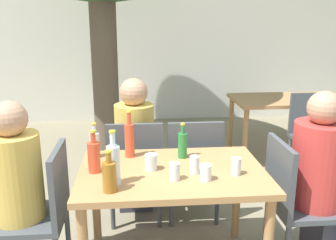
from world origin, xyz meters
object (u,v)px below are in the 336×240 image
Objects in this scene: amber_bottle_2 at (109,176)px; drinking_glass_3 at (206,173)px; dining_table_front at (172,183)px; patio_chair_3 at (193,164)px; dining_table_back at (290,105)px; soda_bottle_0 at (130,139)px; patio_chair_0 at (43,207)px; water_bottle_4 at (95,144)px; drinking_glass_4 at (195,165)px; patio_chair_4 at (312,130)px; drinking_glass_0 at (236,166)px; drinking_glass_2 at (175,171)px; water_bottle_3 at (113,164)px; patio_chair_2 at (135,166)px; person_seated_2 at (135,152)px; green_bottle_5 at (183,144)px; drinking_glass_1 at (151,162)px; soda_bottle_1 at (94,156)px; person_seated_1 at (327,188)px; person_seated_0 at (5,204)px; patio_chair_1 at (294,197)px.

amber_bottle_2 reaches higher than drinking_glass_3.
patio_chair_3 is (0.24, 0.64, -0.13)m from dining_table_front.
dining_table_back is 2.67m from soda_bottle_0.
water_bottle_4 is (0.31, 0.28, 0.32)m from patio_chair_0.
drinking_glass_4 is at bearing -25.61° from dining_table_front.
amber_bottle_2 is at bearing -139.48° from patio_chair_4.
drinking_glass_0 reaches higher than drinking_glass_2.
water_bottle_3 is 2.92× the size of drinking_glass_4.
person_seated_2 is at bearing -90.00° from patio_chair_2.
amber_bottle_2 is (-0.38, -0.27, 0.19)m from dining_table_front.
dining_table_front is 0.21m from drinking_glass_4.
drinking_glass_4 is at bearing -134.90° from patio_chair_4.
green_bottle_5 is 2.40× the size of drinking_glass_1.
water_bottle_4 is at bearing 108.52° from water_bottle_3.
patio_chair_4 is 2.18m from drinking_glass_4.
amber_bottle_2 is 0.98× the size of green_bottle_5.
soda_bottle_1 reaches higher than dining_table_back.
water_bottle_3 reaches higher than drinking_glass_3.
drinking_glass_4 is (0.62, -0.07, -0.05)m from soda_bottle_1.
person_seated_1 reaches higher than patio_chair_4.
person_seated_0 is at bearing 26.06° from patio_chair_3.
water_bottle_3 is (0.13, -0.19, 0.02)m from soda_bottle_1.
drinking_glass_3 is at bearing 86.16° from patio_chair_3.
amber_bottle_2 is at bearing -157.68° from drinking_glass_4.
soda_bottle_1 reaches higher than drinking_glass_3.
water_bottle_3 is 0.55m from drinking_glass_3.
dining_table_back is 12.49× the size of drinking_glass_4.
water_bottle_4 reaches higher than patio_chair_2.
drinking_glass_0 is (-1.28, -1.58, 0.28)m from patio_chair_4.
patio_chair_0 is 3.26× the size of soda_bottle_1.
soda_bottle_1 is 2.49× the size of drinking_glass_0.
soda_bottle_1 is at bearing -136.03° from dining_table_back.
patio_chair_3 is 7.93× the size of drinking_glass_4.
patio_chair_3 is 1.65m from patio_chair_4.
soda_bottle_0 is (-1.10, 0.26, 0.35)m from patio_chair_1.
dining_table_back is 1.57× the size of patio_chair_1.
green_bottle_5 reaches higher than patio_chair_4.
amber_bottle_2 is (0.45, -0.27, 0.32)m from patio_chair_0.
drinking_glass_2 reaches higher than drinking_glass_3.
patio_chair_1 is 3.59× the size of green_bottle_5.
person_seated_1 is 1.49m from amber_bottle_2.
amber_bottle_2 is 2.52× the size of drinking_glass_3.
patio_chair_1 is 1.00× the size of patio_chair_4.
drinking_glass_0 is (0.62, -0.98, 0.24)m from person_seated_2.
patio_chair_3 is (0.48, 0.00, 0.00)m from patio_chair_2.
soda_bottle_1 reaches higher than drinking_glass_1.
person_seated_0 is 10.66× the size of drinking_glass_4.
patio_chair_0 is 1.00× the size of patio_chair_4.
drinking_glass_0 is (-1.28, -2.20, 0.14)m from dining_table_back.
amber_bottle_2 reaches higher than patio_chair_1.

